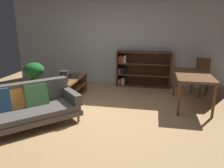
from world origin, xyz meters
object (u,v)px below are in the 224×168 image
(fabric_couch, at_px, (27,106))
(dining_chair_far, at_px, (202,74))
(dining_table, at_px, (193,77))
(bookshelf, at_px, (141,69))
(desk_speaker, at_px, (64,76))
(open_laptop, at_px, (72,76))
(media_console, at_px, (71,88))
(potted_floor_plant, at_px, (34,74))

(fabric_couch, bearing_deg, dining_chair_far, 36.89)
(dining_table, xyz_separation_m, bookshelf, (-1.26, 1.39, -0.15))
(desk_speaker, bearing_deg, fabric_couch, -99.11)
(bookshelf, bearing_deg, dining_chair_far, -10.78)
(fabric_couch, xyz_separation_m, open_laptop, (0.20, 1.75, 0.16))
(media_console, distance_m, open_laptop, 0.33)
(desk_speaker, distance_m, bookshelf, 2.41)
(fabric_couch, xyz_separation_m, potted_floor_plant, (-0.67, 1.42, 0.23))
(open_laptop, bearing_deg, bookshelf, 36.20)
(bookshelf, bearing_deg, open_laptop, -143.80)
(desk_speaker, height_order, bookshelf, bookshelf)
(open_laptop, relative_size, dining_chair_far, 0.49)
(open_laptop, bearing_deg, dining_chair_far, 15.35)
(fabric_couch, distance_m, open_laptop, 1.77)
(bookshelf, bearing_deg, media_console, -139.73)
(potted_floor_plant, xyz_separation_m, dining_chair_far, (4.22, 1.24, -0.07))
(fabric_couch, xyz_separation_m, dining_table, (3.15, 1.59, 0.31))
(media_console, relative_size, open_laptop, 2.74)
(media_console, bearing_deg, desk_speaker, -95.32)
(media_console, bearing_deg, potted_floor_plant, -170.18)
(desk_speaker, distance_m, dining_chair_far, 3.63)
(open_laptop, height_order, desk_speaker, desk_speaker)
(fabric_couch, distance_m, dining_table, 3.54)
(open_laptop, relative_size, desk_speaker, 1.77)
(dining_table, bearing_deg, dining_chair_far, 69.38)
(fabric_couch, xyz_separation_m, desk_speaker, (0.20, 1.27, 0.27))
(dining_chair_far, distance_m, bookshelf, 1.69)
(dining_chair_far, bearing_deg, desk_speaker, -157.31)
(fabric_couch, relative_size, dining_chair_far, 1.95)
(fabric_couch, bearing_deg, potted_floor_plant, 115.13)
(dining_chair_far, xyz_separation_m, bookshelf, (-1.66, 0.32, -0.01))
(media_console, relative_size, desk_speaker, 4.86)
(media_console, relative_size, dining_table, 0.91)
(media_console, height_order, bookshelf, bookshelf)
(media_console, distance_m, potted_floor_plant, 0.98)
(desk_speaker, bearing_deg, open_laptop, 90.14)
(open_laptop, xyz_separation_m, bookshelf, (1.69, 1.24, -0.01))
(media_console, distance_m, dining_table, 2.95)
(dining_table, relative_size, dining_chair_far, 1.47)
(dining_chair_far, relative_size, bookshelf, 0.60)
(desk_speaker, bearing_deg, dining_chair_far, 22.69)
(fabric_couch, bearing_deg, dining_table, 26.85)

